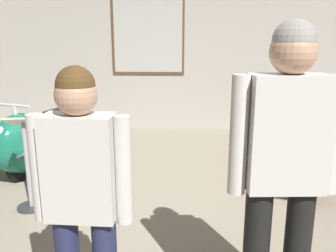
{
  "coord_description": "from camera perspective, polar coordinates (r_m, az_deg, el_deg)",
  "views": [
    {
      "loc": [
        0.33,
        -3.22,
        1.68
      ],
      "look_at": [
        0.03,
        1.19,
        0.58
      ],
      "focal_mm": 37.4,
      "sensor_mm": 36.0,
      "label": 1
    }
  ],
  "objects": [
    {
      "name": "visitor_1",
      "position": [
        1.99,
        18.35,
        -5.71
      ],
      "size": [
        0.6,
        0.31,
        1.78
      ],
      "rotation": [
        0.0,
        0.0,
        1.65
      ],
      "color": "black",
      "rests_on": "ground"
    },
    {
      "name": "visitor_0",
      "position": [
        1.89,
        -13.79,
        -10.64
      ],
      "size": [
        0.53,
        0.25,
        1.56
      ],
      "rotation": [
        0.0,
        0.0,
        1.55
      ],
      "color": "black",
      "rests_on": "ground"
    },
    {
      "name": "ground_plane",
      "position": [
        3.64,
        -1.8,
        -13.42
      ],
      "size": [
        60.0,
        60.0,
        0.0
      ],
      "primitive_type": "plane",
      "color": "gray"
    },
    {
      "name": "info_stanchion",
      "position": [
        3.77,
        -21.84,
        -6.86
      ],
      "size": [
        0.35,
        0.28,
        0.97
      ],
      "color": "#333338",
      "rests_on": "ground"
    },
    {
      "name": "showroom_back_wall",
      "position": [
        6.66,
        1.01,
        14.66
      ],
      "size": [
        18.0,
        0.24,
        3.51
      ],
      "color": "#ADA89E",
      "rests_on": "ground"
    },
    {
      "name": "scooter_1",
      "position": [
        4.66,
        20.96,
        -2.03
      ],
      "size": [
        0.88,
        1.73,
        1.02
      ],
      "rotation": [
        0.0,
        0.0,
        1.31
      ],
      "color": "black",
      "rests_on": "ground"
    },
    {
      "name": "scooter_0",
      "position": [
        4.76,
        -20.87,
        -2.15
      ],
      "size": [
        0.86,
        1.6,
        0.94
      ],
      "rotation": [
        0.0,
        0.0,
        -1.86
      ],
      "color": "black",
      "rests_on": "ground"
    }
  ]
}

